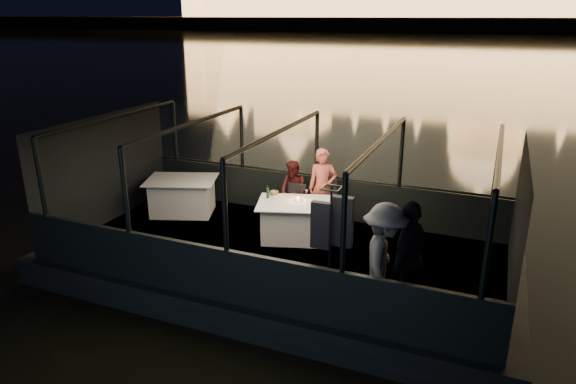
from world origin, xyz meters
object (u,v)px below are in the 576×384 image
at_px(chair_port_right, 323,206).
at_px(passenger_stripe, 383,262).
at_px(person_woman_coral, 322,191).
at_px(person_man_maroon, 293,188).
at_px(dining_table_central, 295,221).
at_px(dining_table_aft, 182,197).
at_px(chair_port_left, 294,204).
at_px(coat_stand, 330,246).
at_px(wine_bottle, 268,191).
at_px(passenger_dark, 408,258).

xyz_separation_m(chair_port_right, passenger_stripe, (1.88, -2.82, 0.40)).
distance_m(person_woman_coral, person_man_maroon, 0.64).
distance_m(dining_table_central, person_woman_coral, 1.03).
xyz_separation_m(dining_table_aft, chair_port_left, (2.55, 0.35, 0.06)).
height_order(dining_table_central, chair_port_left, chair_port_left).
distance_m(coat_stand, person_man_maroon, 3.29).
xyz_separation_m(person_woman_coral, wine_bottle, (-0.85, -0.89, 0.17)).
bearing_deg(dining_table_central, person_man_maroon, 114.16).
bearing_deg(dining_table_aft, person_woman_coral, 10.84).
relative_size(person_man_maroon, wine_bottle, 5.02).
distance_m(coat_stand, person_woman_coral, 3.05).
xyz_separation_m(dining_table_central, person_man_maroon, (-0.40, 0.88, 0.36)).
bearing_deg(passenger_dark, dining_table_aft, -98.81).
distance_m(dining_table_central, person_man_maroon, 1.03).
xyz_separation_m(chair_port_left, passenger_stripe, (2.48, -2.70, 0.40)).
bearing_deg(chair_port_right, dining_table_aft, -176.62).
height_order(chair_port_left, chair_port_right, chair_port_right).
bearing_deg(dining_table_aft, person_man_maroon, 12.43).
distance_m(passenger_dark, wine_bottle, 3.57).
bearing_deg(chair_port_right, passenger_dark, -54.39).
bearing_deg(chair_port_right, coat_stand, -74.35).
bearing_deg(passenger_dark, dining_table_central, -112.34).
bearing_deg(person_man_maroon, dining_table_aft, -144.07).
bearing_deg(coat_stand, person_man_maroon, 121.86).
xyz_separation_m(dining_table_central, chair_port_left, (-0.29, 0.69, 0.06)).
bearing_deg(passenger_dark, passenger_stripe, -36.15).
height_order(chair_port_right, person_man_maroon, person_man_maroon).
xyz_separation_m(dining_table_aft, passenger_stripe, (5.03, -2.35, 0.47)).
bearing_deg(chair_port_left, dining_table_aft, -169.73).
bearing_deg(passenger_dark, person_man_maroon, -119.68).
bearing_deg(chair_port_left, person_man_maroon, 120.74).
bearing_deg(dining_table_aft, chair_port_right, 8.52).
height_order(chair_port_right, passenger_stripe, passenger_stripe).
bearing_deg(coat_stand, dining_table_central, 125.04).
height_order(chair_port_right, wine_bottle, wine_bottle).
height_order(coat_stand, person_woman_coral, coat_stand).
height_order(dining_table_aft, person_woman_coral, person_woman_coral).
bearing_deg(passenger_dark, coat_stand, -68.93).
bearing_deg(coat_stand, dining_table_aft, 151.72).
relative_size(dining_table_central, chair_port_right, 1.49).
relative_size(chair_port_left, chair_port_right, 0.87).
bearing_deg(person_man_maroon, wine_bottle, -80.18).
bearing_deg(wine_bottle, person_man_maroon, 76.33).
relative_size(chair_port_left, person_woman_coral, 0.52).
relative_size(chair_port_left, person_man_maroon, 0.64).
bearing_deg(wine_bottle, passenger_dark, -29.76).
height_order(chair_port_left, passenger_stripe, passenger_stripe).
relative_size(dining_table_central, person_man_maroon, 1.09).
xyz_separation_m(passenger_dark, wine_bottle, (-3.10, 1.77, 0.06)).
bearing_deg(chair_port_left, person_woman_coral, 26.19).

